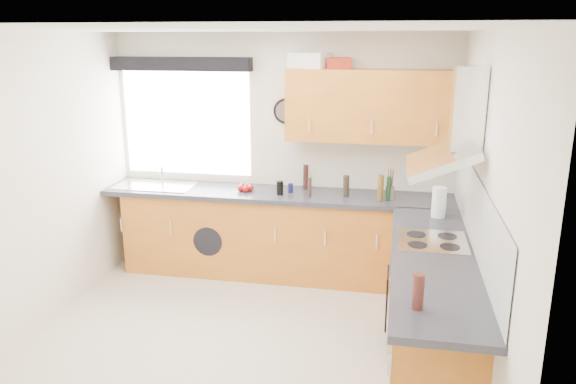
% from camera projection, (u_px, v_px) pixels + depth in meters
% --- Properties ---
extents(ground_plane, '(3.60, 3.60, 0.00)m').
position_uv_depth(ground_plane, '(238.00, 347.00, 4.59)').
color(ground_plane, beige).
extents(ceiling, '(3.60, 3.60, 0.02)m').
position_uv_depth(ceiling, '(230.00, 29.00, 3.92)').
color(ceiling, white).
rests_on(ceiling, wall_back).
extents(wall_back, '(3.60, 0.02, 2.50)m').
position_uv_depth(wall_back, '(282.00, 154.00, 5.96)').
color(wall_back, silver).
rests_on(wall_back, ground_plane).
extents(wall_front, '(3.60, 0.02, 2.50)m').
position_uv_depth(wall_front, '(123.00, 309.00, 2.55)').
color(wall_front, silver).
rests_on(wall_front, ground_plane).
extents(wall_left, '(0.02, 3.60, 2.50)m').
position_uv_depth(wall_left, '(22.00, 189.00, 4.59)').
color(wall_left, silver).
rests_on(wall_left, ground_plane).
extents(wall_right, '(0.02, 3.60, 2.50)m').
position_uv_depth(wall_right, '(482.00, 214.00, 3.92)').
color(wall_right, silver).
rests_on(wall_right, ground_plane).
extents(window, '(1.40, 0.02, 1.10)m').
position_uv_depth(window, '(187.00, 123.00, 6.06)').
color(window, white).
rests_on(window, wall_back).
extents(window_blind, '(1.50, 0.18, 0.14)m').
position_uv_depth(window_blind, '(181.00, 64.00, 5.81)').
color(window_blind, black).
rests_on(window_blind, wall_back).
extents(splashback, '(0.01, 3.00, 0.54)m').
position_uv_depth(splashback, '(474.00, 211.00, 4.23)').
color(splashback, white).
rests_on(splashback, wall_right).
extents(base_cab_back, '(3.00, 0.58, 0.86)m').
position_uv_depth(base_cab_back, '(267.00, 235.00, 5.92)').
color(base_cab_back, '#AD611D').
rests_on(base_cab_back, ground_plane).
extents(base_cab_corner, '(0.60, 0.60, 0.86)m').
position_uv_depth(base_cab_corner, '(423.00, 246.00, 5.62)').
color(base_cab_corner, '#AD611D').
rests_on(base_cab_corner, ground_plane).
extents(base_cab_right, '(0.58, 2.10, 0.86)m').
position_uv_depth(base_cab_right, '(430.00, 307.00, 4.34)').
color(base_cab_right, '#AD611D').
rests_on(base_cab_right, ground_plane).
extents(worktop_back, '(3.60, 0.62, 0.05)m').
position_uv_depth(worktop_back, '(276.00, 194.00, 5.77)').
color(worktop_back, '#292930').
rests_on(worktop_back, base_cab_back).
extents(worktop_right, '(0.62, 2.42, 0.05)m').
position_uv_depth(worktop_right, '(434.00, 260.00, 4.08)').
color(worktop_right, '#292930').
rests_on(worktop_right, base_cab_right).
extents(sink, '(0.84, 0.46, 0.10)m').
position_uv_depth(sink, '(155.00, 182.00, 6.00)').
color(sink, silver).
rests_on(sink, worktop_back).
extents(oven, '(0.56, 0.58, 0.85)m').
position_uv_depth(oven, '(428.00, 299.00, 4.48)').
color(oven, black).
rests_on(oven, ground_plane).
extents(hob_plate, '(0.52, 0.52, 0.01)m').
position_uv_depth(hob_plate, '(432.00, 241.00, 4.35)').
color(hob_plate, silver).
rests_on(hob_plate, worktop_right).
extents(extractor_hood, '(0.52, 0.78, 0.66)m').
position_uv_depth(extractor_hood, '(454.00, 133.00, 4.11)').
color(extractor_hood, silver).
rests_on(extractor_hood, wall_right).
extents(upper_cabinets, '(1.70, 0.35, 0.70)m').
position_uv_depth(upper_cabinets, '(373.00, 106.00, 5.47)').
color(upper_cabinets, '#AD611D').
rests_on(upper_cabinets, wall_back).
extents(washing_machine, '(0.59, 0.57, 0.85)m').
position_uv_depth(washing_machine, '(217.00, 232.00, 6.03)').
color(washing_machine, white).
rests_on(washing_machine, ground_plane).
extents(wall_clock, '(0.27, 0.04, 0.27)m').
position_uv_depth(wall_clock, '(286.00, 111.00, 5.79)').
color(wall_clock, black).
rests_on(wall_clock, wall_back).
extents(casserole, '(0.43, 0.36, 0.15)m').
position_uv_depth(casserole, '(310.00, 60.00, 5.57)').
color(casserole, white).
rests_on(casserole, upper_cabinets).
extents(storage_box, '(0.25, 0.22, 0.11)m').
position_uv_depth(storage_box, '(339.00, 63.00, 5.50)').
color(storage_box, '#AF2C15').
rests_on(storage_box, upper_cabinets).
extents(utensil_pot, '(0.10, 0.10, 0.13)m').
position_uv_depth(utensil_pot, '(390.00, 193.00, 5.50)').
color(utensil_pot, '#786557').
rests_on(utensil_pot, worktop_back).
extents(kitchen_roll, '(0.15, 0.15, 0.27)m').
position_uv_depth(kitchen_roll, '(439.00, 202.00, 4.93)').
color(kitchen_roll, white).
rests_on(kitchen_roll, worktop_right).
extents(tomato_cluster, '(0.16, 0.16, 0.07)m').
position_uv_depth(tomato_cluster, '(245.00, 188.00, 5.81)').
color(tomato_cluster, '#B0100D').
rests_on(tomato_cluster, worktop_back).
extents(jar_0, '(0.06, 0.06, 0.21)m').
position_uv_depth(jar_0, '(346.00, 186.00, 5.58)').
color(jar_0, '#2C2418').
rests_on(jar_0, worktop_back).
extents(jar_1, '(0.06, 0.06, 0.25)m').
position_uv_depth(jar_1, '(380.00, 188.00, 5.43)').
color(jar_1, brown).
rests_on(jar_1, worktop_back).
extents(jar_2, '(0.07, 0.07, 0.14)m').
position_uv_depth(jar_2, '(280.00, 188.00, 5.65)').
color(jar_2, black).
rests_on(jar_2, worktop_back).
extents(jar_3, '(0.06, 0.06, 0.09)m').
position_uv_depth(jar_3, '(290.00, 188.00, 5.74)').
color(jar_3, '#151343').
rests_on(jar_3, worktop_back).
extents(jar_4, '(0.04, 0.04, 0.20)m').
position_uv_depth(jar_4, '(310.00, 187.00, 5.56)').
color(jar_4, '#36261E').
rests_on(jar_4, worktop_back).
extents(jar_5, '(0.04, 0.04, 0.24)m').
position_uv_depth(jar_5, '(389.00, 189.00, 5.44)').
color(jar_5, '#123515').
rests_on(jar_5, worktop_back).
extents(jar_6, '(0.05, 0.05, 0.26)m').
position_uv_depth(jar_6, '(306.00, 177.00, 5.85)').
color(jar_6, '#341612').
rests_on(jar_6, worktop_back).
extents(bottle_0, '(0.07, 0.07, 0.22)m').
position_uv_depth(bottle_0, '(418.00, 291.00, 3.26)').
color(bottle_0, '#4D211B').
rests_on(bottle_0, worktop_right).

